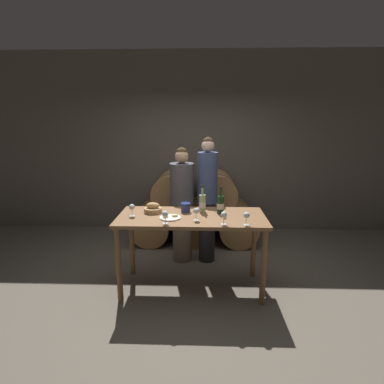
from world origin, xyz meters
The scene contains 16 objects.
ground_plane centered at (0.00, 0.00, 0.00)m, with size 10.00×10.00×0.00m, color #665E51.
stone_wall_back centered at (0.00, 2.18, 1.60)m, with size 10.00×0.12×3.20m.
barrel_stack centered at (0.00, 1.58, 0.54)m, with size 2.08×0.96×1.21m.
tasting_table centered at (0.00, 0.00, 0.81)m, with size 1.72×0.76×0.93m.
person_left centered at (-0.16, 0.77, 0.85)m, with size 0.34×0.34×1.66m.
person_right centered at (0.20, 0.77, 0.94)m, with size 0.28×0.28×1.80m.
wine_bottle_red centered at (0.34, 0.11, 1.04)m, with size 0.08×0.08×0.33m.
wine_bottle_white centered at (0.13, 0.16, 1.04)m, with size 0.08×0.08×0.33m.
blue_crock centered at (-0.08, 0.15, 0.99)m, with size 0.12×0.12×0.11m.
bread_basket centered at (-0.47, 0.12, 0.98)m, with size 0.21×0.21×0.12m.
cheese_plate centered at (-0.24, -0.10, 0.94)m, with size 0.24×0.24×0.04m.
wine_glass_far_left centered at (-0.69, -0.04, 1.04)m, with size 0.07×0.07×0.14m.
wine_glass_left centered at (-0.27, -0.28, 1.04)m, with size 0.07×0.07×0.14m.
wine_glass_center centered at (0.06, -0.17, 1.04)m, with size 0.07×0.07×0.14m.
wine_glass_right centered at (0.35, -0.29, 1.04)m, with size 0.07×0.07×0.14m.
wine_glass_far_right centered at (0.59, -0.30, 1.04)m, with size 0.07×0.07×0.14m.
Camera 1 is at (0.12, -3.34, 2.02)m, focal length 28.00 mm.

